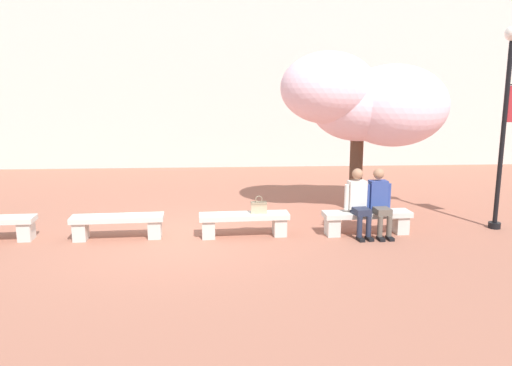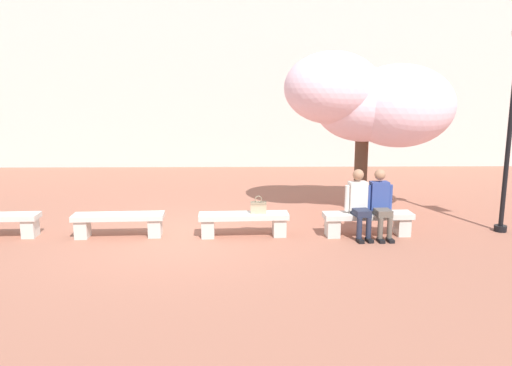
# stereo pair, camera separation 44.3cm
# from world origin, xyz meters

# --- Properties ---
(ground_plane) EXTENTS (100.00, 100.00, 0.00)m
(ground_plane) POSITION_xyz_m (0.00, 0.00, 0.00)
(ground_plane) COLOR #9E604C
(building_facade) EXTENTS (28.00, 4.00, 9.59)m
(building_facade) POSITION_xyz_m (0.00, 10.34, 4.80)
(building_facade) COLOR beige
(building_facade) RESTS_ON ground
(stone_bench_near_west) EXTENTS (1.73, 0.51, 0.45)m
(stone_bench_near_west) POSITION_xyz_m (-1.19, 0.00, 0.30)
(stone_bench_near_west) COLOR beige
(stone_bench_near_west) RESTS_ON ground
(stone_bench_center) EXTENTS (1.73, 0.51, 0.45)m
(stone_bench_center) POSITION_xyz_m (1.19, 0.00, 0.30)
(stone_bench_center) COLOR beige
(stone_bench_center) RESTS_ON ground
(stone_bench_near_east) EXTENTS (1.73, 0.51, 0.45)m
(stone_bench_near_east) POSITION_xyz_m (3.57, 0.00, 0.30)
(stone_bench_near_east) COLOR beige
(stone_bench_near_east) RESTS_ON ground
(person_seated_left) EXTENTS (0.51, 0.72, 1.29)m
(person_seated_left) POSITION_xyz_m (3.38, -0.05, 0.70)
(person_seated_left) COLOR black
(person_seated_left) RESTS_ON ground
(person_seated_right) EXTENTS (0.51, 0.70, 1.29)m
(person_seated_right) POSITION_xyz_m (3.78, -0.05, 0.70)
(person_seated_right) COLOR black
(person_seated_right) RESTS_ON ground
(handbag) EXTENTS (0.30, 0.15, 0.34)m
(handbag) POSITION_xyz_m (1.47, 0.02, 0.58)
(handbag) COLOR tan
(handbag) RESTS_ON stone_bench_center
(cherry_tree_main) EXTENTS (3.74, 2.30, 3.58)m
(cherry_tree_main) POSITION_xyz_m (3.94, 1.82, 2.51)
(cherry_tree_main) COLOR #513828
(cherry_tree_main) RESTS_ON ground
(lamp_post_with_banner) EXTENTS (0.54, 0.28, 3.95)m
(lamp_post_with_banner) POSITION_xyz_m (6.29, 0.23, 2.37)
(lamp_post_with_banner) COLOR black
(lamp_post_with_banner) RESTS_ON ground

